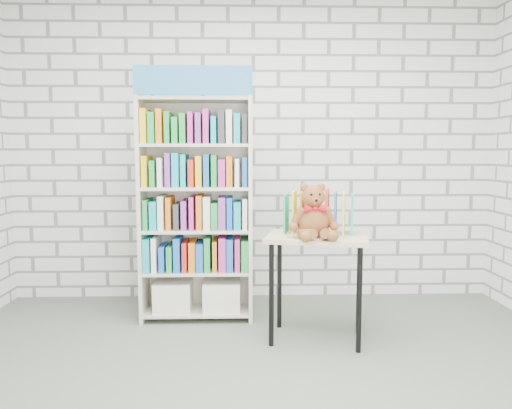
{
  "coord_description": "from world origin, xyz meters",
  "views": [
    {
      "loc": [
        -0.12,
        -2.7,
        1.37
      ],
      "look_at": [
        -0.01,
        0.95,
        0.99
      ],
      "focal_mm": 35.0,
      "sensor_mm": 36.0,
      "label": 1
    }
  ],
  "objects": [
    {
      "name": "ground",
      "position": [
        0.0,
        0.0,
        0.0
      ],
      "size": [
        4.5,
        4.5,
        0.0
      ],
      "primitive_type": "plane",
      "color": "#505A4C",
      "rests_on": "ground"
    },
    {
      "name": "room_shell",
      "position": [
        0.0,
        0.0,
        1.78
      ],
      "size": [
        4.52,
        4.02,
        2.81
      ],
      "color": "silver",
      "rests_on": "ground"
    },
    {
      "name": "bookshelf",
      "position": [
        -0.48,
        1.36,
        0.93
      ],
      "size": [
        0.9,
        0.35,
        2.03
      ],
      "color": "beige",
      "rests_on": "ground"
    },
    {
      "name": "display_table",
      "position": [
        0.44,
        0.85,
        0.67
      ],
      "size": [
        0.81,
        0.65,
        0.78
      ],
      "color": "tan",
      "rests_on": "ground"
    },
    {
      "name": "table_books",
      "position": [
        0.46,
        0.96,
        0.92
      ],
      "size": [
        0.54,
        0.33,
        0.3
      ],
      "color": "teal",
      "rests_on": "display_table"
    },
    {
      "name": "teddy_bear",
      "position": [
        0.39,
        0.75,
        0.93
      ],
      "size": [
        0.36,
        0.33,
        0.38
      ],
      "color": "brown",
      "rests_on": "display_table"
    }
  ]
}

